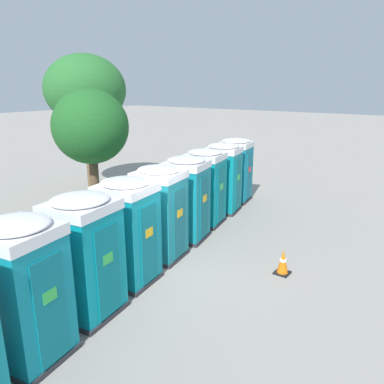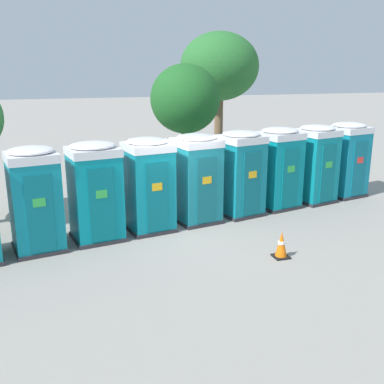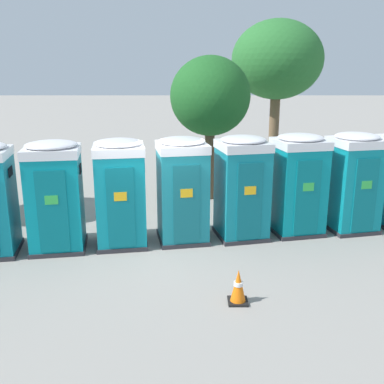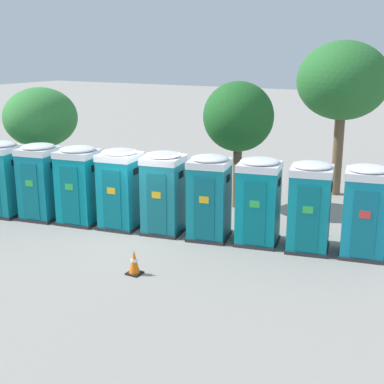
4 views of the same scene
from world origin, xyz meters
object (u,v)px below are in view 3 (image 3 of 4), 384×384
object	(u,v)px
street_tree_0	(280,61)
traffic_cone	(240,287)
street_tree_1	(212,97)
portapotty_6	(244,187)
portapotty_7	(300,184)
portapotty_5	(185,189)
portapotty_3	(58,195)
portapotty_4	(123,192)
portapotty_8	(355,182)

from	to	relation	value
street_tree_0	traffic_cone	xyz separation A→B (m)	(-2.36, -10.21, -4.04)
street_tree_1	portapotty_6	bearing A→B (deg)	-78.92
portapotty_7	street_tree_1	xyz separation A→B (m)	(-2.10, 3.08, 1.95)
portapotty_5	street_tree_1	world-z (taller)	street_tree_1
portapotty_3	street_tree_1	world-z (taller)	street_tree_1
portapotty_5	street_tree_0	world-z (taller)	street_tree_0
street_tree_1	portapotty_3	bearing A→B (deg)	-131.47
portapotty_6	portapotty_4	bearing A→B (deg)	-170.20
street_tree_1	portapotty_4	bearing A→B (deg)	-119.84
portapotty_7	street_tree_0	world-z (taller)	street_tree_0
portapotty_3	traffic_cone	xyz separation A→B (m)	(3.95, -2.55, -0.97)
portapotty_6	portapotty_5	bearing A→B (deg)	-171.02
street_tree_0	portapotty_7	bearing A→B (deg)	-94.63
portapotty_3	portapotty_8	size ratio (longest dim) A/B	1.00
portapotty_3	street_tree_0	xyz separation A→B (m)	(6.32, 7.66, 3.06)
portapotty_6	street_tree_0	world-z (taller)	street_tree_0
portapotty_8	portapotty_6	bearing A→B (deg)	-169.93
portapotty_4	portapotty_3	bearing A→B (deg)	-169.47
portapotty_3	portapotty_6	size ratio (longest dim) A/B	1.00
portapotty_4	street_tree_0	distance (m)	9.37
portapotty_5	portapotty_7	xyz separation A→B (m)	(2.89, 0.55, -0.00)
portapotty_6	traffic_cone	xyz separation A→B (m)	(-0.39, -3.32, -0.97)
portapotty_7	traffic_cone	size ratio (longest dim) A/B	3.97
portapotty_8	traffic_cone	xyz separation A→B (m)	(-3.29, -3.83, -0.97)
portapotty_3	street_tree_0	bearing A→B (deg)	50.50
street_tree_0	traffic_cone	world-z (taller)	street_tree_0
portapotty_5	portapotty_6	world-z (taller)	same
portapotty_7	portapotty_6	bearing A→B (deg)	-167.47
portapotty_5	portapotty_7	size ratio (longest dim) A/B	1.00
traffic_cone	portapotty_5	bearing A→B (deg)	108.96
portapotty_7	portapotty_5	bearing A→B (deg)	-169.25
portapotty_6	portapotty_7	world-z (taller)	same
portapotty_8	street_tree_1	xyz separation A→B (m)	(-3.56, 2.88, 1.95)
traffic_cone	portapotty_7	bearing A→B (deg)	63.29
street_tree_1	traffic_cone	world-z (taller)	street_tree_1
portapotty_4	street_tree_0	world-z (taller)	street_tree_0
portapotty_8	portapotty_4	bearing A→B (deg)	-170.07
portapotty_6	portapotty_7	size ratio (longest dim) A/B	1.00
portapotty_3	portapotty_7	world-z (taller)	same
portapotty_7	street_tree_1	world-z (taller)	street_tree_1
portapotty_3	portapotty_5	distance (m)	2.94
portapotty_7	portapotty_8	size ratio (longest dim) A/B	1.00
portapotty_4	traffic_cone	xyz separation A→B (m)	(2.51, -2.82, -0.97)
street_tree_1	portapotty_7	bearing A→B (deg)	-55.66
portapotty_4	portapotty_6	xyz separation A→B (m)	(2.90, 0.50, 0.00)
portapotty_7	portapotty_3	bearing A→B (deg)	-169.34
portapotty_5	portapotty_8	bearing A→B (deg)	9.71
portapotty_3	street_tree_1	xyz separation A→B (m)	(3.68, 4.16, 1.95)
portapotty_3	portapotty_5	bearing A→B (deg)	10.57
portapotty_5	portapotty_6	xyz separation A→B (m)	(1.45, 0.23, 0.00)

